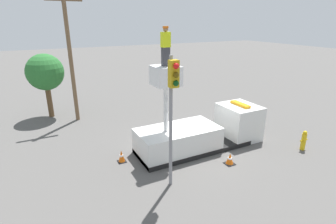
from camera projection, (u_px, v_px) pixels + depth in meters
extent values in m
plane|color=#565451|center=(193.00, 148.00, 14.31)|extent=(120.00, 120.00, 0.00)
cube|color=black|center=(193.00, 146.00, 14.27)|extent=(6.21, 2.26, 0.24)
cube|color=silver|center=(178.00, 141.00, 13.67)|extent=(4.27, 2.20, 1.38)
cube|color=silver|center=(239.00, 122.00, 15.32)|extent=(1.94, 2.20, 2.01)
cube|color=black|center=(252.00, 113.00, 15.61)|extent=(0.03, 1.87, 0.80)
cube|color=orange|center=(240.00, 104.00, 14.96)|extent=(0.36, 1.32, 0.14)
cylinder|color=silver|center=(166.00, 108.00, 12.72)|extent=(0.22, 0.22, 2.46)
cube|color=silver|center=(166.00, 76.00, 12.20)|extent=(1.20, 1.20, 0.90)
cube|color=#38383D|center=(166.00, 57.00, 11.91)|extent=(0.34, 0.26, 0.84)
cube|color=#D1E519|center=(166.00, 40.00, 11.66)|extent=(0.40, 0.26, 0.66)
sphere|color=#9E704C|center=(166.00, 29.00, 11.51)|extent=(0.23, 0.23, 0.23)
cylinder|color=orange|center=(166.00, 27.00, 11.48)|extent=(0.26, 0.26, 0.09)
cylinder|color=gray|center=(171.00, 125.00, 10.32)|extent=(0.14, 0.14, 5.45)
cube|color=#B79314|center=(174.00, 74.00, 9.46)|extent=(0.34, 0.28, 1.00)
sphere|color=red|center=(176.00, 66.00, 9.20)|extent=(0.22, 0.22, 0.22)
sphere|color=#503C07|center=(176.00, 75.00, 9.30)|extent=(0.22, 0.22, 0.22)
sphere|color=#083710|center=(176.00, 83.00, 9.40)|extent=(0.22, 0.22, 0.22)
cylinder|color=gold|center=(303.00, 142.00, 14.04)|extent=(0.25, 0.25, 0.93)
sphere|color=gold|center=(305.00, 133.00, 13.87)|extent=(0.21, 0.21, 0.21)
cylinder|color=gold|center=(301.00, 141.00, 13.93)|extent=(0.12, 0.10, 0.10)
cylinder|color=gold|center=(306.00, 139.00, 14.09)|extent=(0.12, 0.10, 0.10)
cube|color=black|center=(122.00, 161.00, 12.97)|extent=(0.40, 0.40, 0.03)
cone|color=orange|center=(122.00, 156.00, 12.88)|extent=(0.33, 0.33, 0.62)
cylinder|color=white|center=(121.00, 156.00, 12.87)|extent=(0.17, 0.17, 0.09)
cube|color=black|center=(229.00, 164.00, 12.77)|extent=(0.46, 0.46, 0.03)
cone|color=orange|center=(230.00, 159.00, 12.69)|extent=(0.38, 0.38, 0.56)
cylinder|color=white|center=(230.00, 158.00, 12.68)|extent=(0.20, 0.20, 0.08)
cylinder|color=brown|center=(50.00, 101.00, 18.69)|extent=(0.36, 0.36, 2.37)
sphere|color=#286B2D|center=(45.00, 72.00, 18.01)|extent=(2.51, 2.51, 2.51)
cylinder|color=brown|center=(71.00, 59.00, 17.08)|extent=(0.26, 0.26, 8.41)
cube|color=brown|center=(63.00, 0.00, 15.89)|extent=(2.20, 0.16, 0.16)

